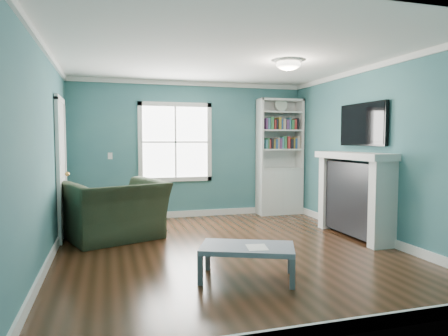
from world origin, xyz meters
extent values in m
plane|color=black|center=(0.00, 0.00, 0.00)|extent=(5.00, 5.00, 0.00)
plane|color=#32626D|center=(0.00, 2.50, 1.30)|extent=(4.50, 0.00, 4.50)
plane|color=#32626D|center=(0.00, -2.50, 1.30)|extent=(4.50, 0.00, 4.50)
plane|color=#32626D|center=(-2.25, 0.00, 1.30)|extent=(0.00, 5.00, 5.00)
plane|color=#32626D|center=(2.25, 0.00, 1.30)|extent=(0.00, 5.00, 5.00)
plane|color=white|center=(0.00, 0.00, 2.60)|extent=(5.00, 5.00, 0.00)
cube|color=white|center=(0.00, 2.48, 0.06)|extent=(4.50, 0.03, 0.12)
cube|color=white|center=(0.00, -2.48, 0.06)|extent=(4.50, 0.03, 0.12)
cube|color=white|center=(-2.23, 0.00, 0.06)|extent=(0.03, 5.00, 0.12)
cube|color=white|center=(2.23, 0.00, 0.06)|extent=(0.03, 5.00, 0.12)
cube|color=white|center=(0.00, 2.48, 2.56)|extent=(4.50, 0.04, 0.08)
cube|color=white|center=(-2.23, 0.00, 2.56)|extent=(0.04, 5.00, 0.08)
cube|color=white|center=(2.23, 0.00, 2.56)|extent=(0.04, 5.00, 0.08)
cube|color=white|center=(-0.30, 2.50, 1.45)|extent=(1.24, 0.01, 1.34)
cube|color=white|center=(-0.96, 2.48, 1.45)|extent=(0.08, 0.06, 1.50)
cube|color=white|center=(0.36, 2.48, 1.45)|extent=(0.08, 0.06, 1.50)
cube|color=white|center=(-0.30, 2.48, 0.74)|extent=(1.40, 0.06, 0.08)
cube|color=white|center=(-0.30, 2.48, 2.16)|extent=(1.40, 0.06, 0.08)
cube|color=white|center=(-0.30, 2.48, 1.45)|extent=(1.24, 0.03, 0.03)
cube|color=white|center=(-0.30, 2.48, 1.45)|extent=(0.03, 0.03, 1.34)
cube|color=silver|center=(1.77, 2.30, 0.45)|extent=(0.90, 0.35, 0.90)
cube|color=silver|center=(1.34, 2.30, 1.60)|extent=(0.04, 0.35, 1.40)
cube|color=silver|center=(2.20, 2.30, 1.60)|extent=(0.04, 0.35, 1.40)
cube|color=silver|center=(1.77, 2.46, 1.60)|extent=(0.90, 0.02, 1.40)
cube|color=silver|center=(1.77, 2.30, 2.28)|extent=(0.90, 0.35, 0.04)
cube|color=silver|center=(1.77, 2.30, 0.92)|extent=(0.84, 0.33, 0.03)
cube|color=silver|center=(1.77, 2.30, 1.30)|extent=(0.84, 0.33, 0.03)
cube|color=silver|center=(1.77, 2.30, 1.68)|extent=(0.84, 0.33, 0.03)
cube|color=silver|center=(1.77, 2.30, 2.04)|extent=(0.84, 0.33, 0.03)
cube|color=teal|center=(1.77, 2.28, 1.43)|extent=(0.70, 0.25, 0.22)
cube|color=#33723F|center=(1.77, 2.28, 1.81)|extent=(0.70, 0.25, 0.22)
cylinder|color=beige|center=(1.77, 2.25, 2.19)|extent=(0.26, 0.06, 0.26)
cube|color=black|center=(2.09, 0.20, 0.60)|extent=(0.30, 1.20, 1.10)
cube|color=black|center=(2.07, 0.20, 0.40)|extent=(0.22, 0.65, 0.70)
cube|color=silver|center=(2.07, -0.47, 0.60)|extent=(0.36, 0.16, 1.20)
cube|color=silver|center=(2.07, 0.87, 0.60)|extent=(0.36, 0.16, 1.20)
cube|color=silver|center=(2.05, 0.20, 1.25)|extent=(0.44, 1.58, 0.10)
cube|color=black|center=(2.20, 0.20, 1.72)|extent=(0.06, 1.10, 0.65)
cube|color=silver|center=(-2.23, 1.40, 1.02)|extent=(0.04, 0.80, 2.05)
cube|color=white|center=(-2.22, 0.95, 1.02)|extent=(0.05, 0.08, 2.13)
cube|color=white|center=(-2.22, 1.85, 1.02)|extent=(0.05, 0.08, 2.13)
cube|color=white|center=(-2.22, 1.40, 2.09)|extent=(0.05, 0.98, 0.08)
sphere|color=#BF8C3F|center=(-2.17, 1.70, 0.95)|extent=(0.07, 0.07, 0.07)
ellipsoid|color=white|center=(0.90, 0.10, 2.54)|extent=(0.34, 0.34, 0.15)
cylinder|color=white|center=(0.90, 0.10, 2.58)|extent=(0.38, 0.38, 0.03)
cube|color=white|center=(-1.50, 2.48, 1.20)|extent=(0.08, 0.01, 0.12)
imported|color=black|center=(-1.45, 1.08, 0.59)|extent=(1.57, 1.29, 1.18)
cube|color=#495258|center=(-0.65, -1.15, 0.15)|extent=(0.07, 0.07, 0.31)
cube|color=#495258|center=(0.21, -1.51, 0.15)|extent=(0.07, 0.07, 0.31)
cube|color=#495258|center=(-0.46, -0.70, 0.15)|extent=(0.07, 0.07, 0.31)
cube|color=#495258|center=(0.40, -1.07, 0.15)|extent=(0.07, 0.07, 0.31)
cube|color=slate|center=(-0.13, -1.11, 0.33)|extent=(1.12, 0.88, 0.05)
cube|color=white|center=(-0.06, -1.21, 0.36)|extent=(0.25, 0.30, 0.00)
camera|label=1|loc=(-1.54, -5.06, 1.49)|focal=32.00mm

